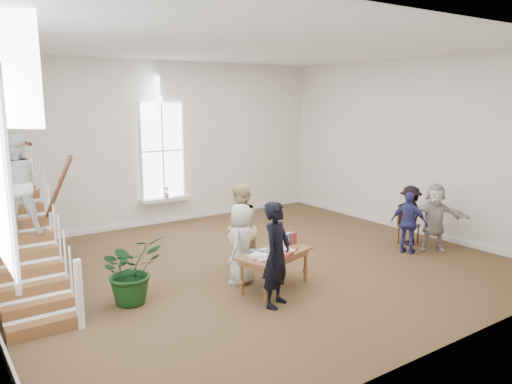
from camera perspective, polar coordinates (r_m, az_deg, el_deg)
ground at (r=10.73m, az=-0.35°, el=-8.28°), size 10.00×10.00×0.00m
room_shell at (r=14.33m, az=-10.32°, el=-1.93°), size 10.49×10.00×10.00m
staircase at (r=9.42m, az=-25.54°, el=-1.82°), size 1.10×4.10×2.92m
library_table at (r=9.27m, az=2.13°, el=-7.38°), size 1.63×1.14×0.76m
police_officer at (r=8.45m, az=2.38°, el=-7.14°), size 0.79×0.70×1.81m
elderly_woman at (r=9.52m, az=-1.71°, el=-5.92°), size 0.89×0.85×1.54m
person_yellow at (r=10.04m, az=-1.84°, el=-4.18°), size 1.12×1.08×1.83m
woman_cluster_a at (r=11.82m, az=17.09°, el=-3.40°), size 0.60×0.90×1.42m
woman_cluster_b at (r=12.55m, az=17.18°, el=-2.55°), size 1.00×1.06×1.44m
woman_cluster_c at (r=12.19m, az=19.71°, el=-2.75°), size 1.40×1.32×1.58m
floor_plant at (r=8.91m, az=-14.08°, el=-8.62°), size 1.22×1.10×1.18m
side_chair at (r=12.68m, az=16.76°, el=-3.23°), size 0.51×0.51×0.97m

